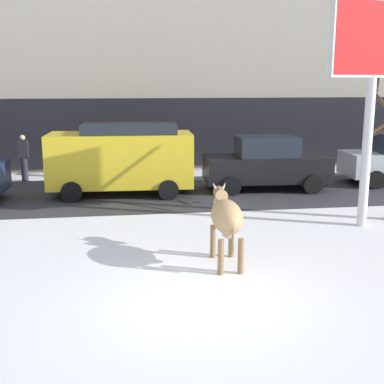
% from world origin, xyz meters
% --- Properties ---
extents(ground_plane, '(120.00, 120.00, 0.00)m').
position_xyz_m(ground_plane, '(0.00, 0.00, 0.00)').
color(ground_plane, white).
extents(road_strip, '(60.00, 5.60, 0.01)m').
position_xyz_m(road_strip, '(0.00, 8.87, 0.00)').
color(road_strip, '#333338').
rests_on(road_strip, ground).
extents(building_facade, '(44.00, 6.10, 13.00)m').
position_xyz_m(building_facade, '(0.00, 16.14, 6.48)').
color(building_facade, '#A39989').
rests_on(building_facade, ground).
extents(cow_tan, '(0.64, 1.90, 1.54)m').
position_xyz_m(cow_tan, '(0.82, 1.89, 0.99)').
color(cow_tan, tan).
rests_on(cow_tan, ground).
extents(billboard, '(2.50, 0.76, 5.56)m').
position_xyz_m(billboard, '(4.89, 4.16, 4.31)').
color(billboard, silver).
rests_on(billboard, ground).
extents(car_yellow_van, '(4.68, 2.28, 2.32)m').
position_xyz_m(car_yellow_van, '(-1.18, 8.81, 1.24)').
color(car_yellow_van, gold).
rests_on(car_yellow_van, ground).
extents(car_black_sedan, '(4.27, 2.12, 1.84)m').
position_xyz_m(car_black_sedan, '(3.72, 8.92, 0.91)').
color(car_black_sedan, black).
rests_on(car_black_sedan, ground).
extents(pedestrian_near_billboard, '(0.36, 0.24, 1.73)m').
position_xyz_m(pedestrian_near_billboard, '(-4.78, 11.68, 0.88)').
color(pedestrian_near_billboard, '#282833').
rests_on(pedestrian_near_billboard, ground).
extents(pedestrian_by_cars, '(0.36, 0.24, 1.73)m').
position_xyz_m(pedestrian_by_cars, '(-1.82, 11.68, 0.88)').
color(pedestrian_by_cars, '#282833').
rests_on(pedestrian_by_cars, ground).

